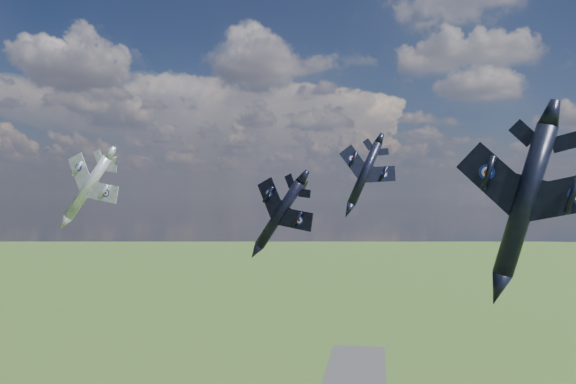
% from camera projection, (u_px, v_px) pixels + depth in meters
% --- Properties ---
extents(jet_lead_navy, '(15.96, 18.64, 9.34)m').
position_uv_depth(jet_lead_navy, '(280.00, 214.00, 79.68)').
color(jet_lead_navy, black).
extents(jet_right_navy, '(16.89, 19.26, 6.35)m').
position_uv_depth(jet_right_navy, '(525.00, 201.00, 42.12)').
color(jet_right_navy, black).
extents(jet_high_navy, '(16.06, 18.57, 7.62)m').
position_uv_depth(jet_high_navy, '(365.00, 174.00, 94.49)').
color(jet_high_navy, black).
extents(jet_left_silver, '(12.92, 16.85, 9.32)m').
position_uv_depth(jet_left_silver, '(88.00, 187.00, 82.80)').
color(jet_left_silver, gray).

